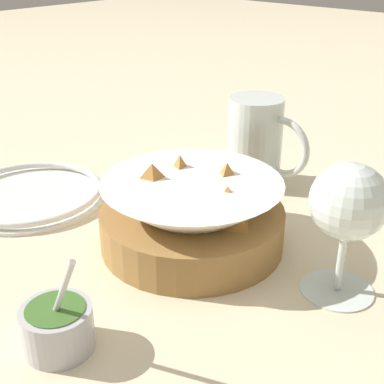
{
  "coord_description": "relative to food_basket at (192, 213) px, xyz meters",
  "views": [
    {
      "loc": [
        0.35,
        -0.41,
        0.31
      ],
      "look_at": [
        0.01,
        -0.03,
        0.06
      ],
      "focal_mm": 50.0,
      "sensor_mm": 36.0,
      "label": 1
    }
  ],
  "objects": [
    {
      "name": "food_basket",
      "position": [
        0.0,
        0.0,
        0.0
      ],
      "size": [
        0.2,
        0.2,
        0.09
      ],
      "color": "olive",
      "rests_on": "ground_plane"
    },
    {
      "name": "beer_mug",
      "position": [
        -0.05,
        0.18,
        0.02
      ],
      "size": [
        0.12,
        0.07,
        0.12
      ],
      "color": "silver",
      "rests_on": "ground_plane"
    },
    {
      "name": "ground_plane",
      "position": [
        -0.0,
        0.03,
        -0.04
      ],
      "size": [
        4.0,
        4.0,
        0.0
      ],
      "primitive_type": "plane",
      "color": "beige"
    },
    {
      "name": "sauce_cup",
      "position": [
        0.03,
        -0.2,
        -0.02
      ],
      "size": [
        0.06,
        0.06,
        0.1
      ],
      "color": "#B7B7BC",
      "rests_on": "ground_plane"
    },
    {
      "name": "side_plate",
      "position": [
        -0.23,
        -0.06,
        -0.03
      ],
      "size": [
        0.19,
        0.19,
        0.01
      ],
      "color": "white",
      "rests_on": "ground_plane"
    },
    {
      "name": "wine_glass",
      "position": [
        0.16,
        0.03,
        0.05
      ],
      "size": [
        0.07,
        0.07,
        0.13
      ],
      "color": "silver",
      "rests_on": "ground_plane"
    }
  ]
}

